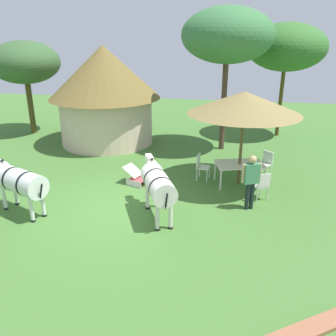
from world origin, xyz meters
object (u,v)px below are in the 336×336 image
Objects in this scene: zebra_by_umbrella at (19,181)px; acacia_tree_far_lawn at (227,36)px; shade_umbrella at (244,103)px; guest_beside_umbrella at (251,177)px; striped_lounge_chair at (137,177)px; acacia_tree_behind_hut at (286,47)px; thatched_hut at (105,91)px; patio_chair_near_lawn at (266,162)px; zebra_nearest_camera at (158,184)px; patio_dining_table at (240,165)px; acacia_tree_right_background at (25,63)px; patio_chair_east_end at (201,165)px; patio_chair_near_hut at (261,184)px.

acacia_tree_far_lawn is (5.42, 7.02, 3.76)m from zebra_by_umbrella.
shade_umbrella reaches higher than guest_beside_umbrella.
acacia_tree_behind_hut is at bearing 164.91° from striped_lounge_chair.
acacia_tree_far_lawn reaches higher than thatched_hut.
acacia_tree_far_lawn is at bearing 170.67° from striped_lounge_chair.
zebra_nearest_camera is at bearing 94.31° from patio_chair_near_lawn.
acacia_tree_behind_hut is at bearing -124.68° from guest_beside_umbrella.
shade_umbrella is 4.03× the size of patio_chair_near_lawn.
shade_umbrella is 2.12m from patio_dining_table.
patio_dining_table is at bearing 26.32° from zebra_nearest_camera.
acacia_tree_behind_hut reaches higher than thatched_hut.
thatched_hut is 2.26× the size of zebra_by_umbrella.
guest_beside_umbrella is at bearing -32.26° from acacia_tree_right_background.
patio_dining_table is 11.76m from acacia_tree_right_background.
thatched_hut is 7.22m from zebra_by_umbrella.
zebra_nearest_camera is 0.37× the size of acacia_tree_far_lawn.
zebra_nearest_camera is at bearing 50.42° from striped_lounge_chair.
patio_chair_east_end is at bearing 47.89° from zebra_nearest_camera.
acacia_tree_right_background reaches higher than guest_beside_umbrella.
shade_umbrella is at bearing -33.07° from thatched_hut.
striped_lounge_chair is (2.58, -4.52, -2.12)m from thatched_hut.
patio_chair_near_hut is at bearing -99.51° from acacia_tree_behind_hut.
guest_beside_umbrella is at bearing 93.86° from striped_lounge_chair.
zebra_by_umbrella reaches higher than patio_chair_east_end.
acacia_tree_behind_hut is at bearing 73.39° from patio_dining_table.
patio_chair_near_hut is 7.11m from zebra_by_umbrella.
acacia_tree_behind_hut is (7.96, 2.60, 1.82)m from thatched_hut.
zebra_by_umbrella is 0.41× the size of acacia_tree_behind_hut.
guest_beside_umbrella is at bearing -81.07° from patio_dining_table.
patio_chair_east_end is at bearing -99.21° from acacia_tree_far_lawn.
patio_chair_near_hut is 3.37m from zebra_nearest_camera.
thatched_hut is 5.79m from acacia_tree_far_lawn.
acacia_tree_far_lawn reaches higher than guest_beside_umbrella.
patio_chair_near_hut is (0.66, -1.15, -0.15)m from patio_dining_table.
acacia_tree_far_lawn is (-1.66, 2.91, 4.21)m from patio_chair_near_lawn.
patio_chair_near_hut is (1.97, -1.36, 0.00)m from patio_chair_east_end.
thatched_hut is 7.78m from patio_chair_near_lawn.
patio_chair_near_hut is 0.41× the size of zebra_by_umbrella.
patio_chair_east_end is at bearing 171.01° from shade_umbrella.
acacia_tree_far_lawn reaches higher than patio_chair_east_end.
acacia_tree_behind_hut is 3.81m from acacia_tree_far_lawn.
patio_chair_east_end is 8.00m from acacia_tree_behind_hut.
patio_chair_near_lawn is 4.92m from zebra_nearest_camera.
shade_umbrella is at bearing 180.00° from patio_dining_table.
shade_umbrella is 4.03× the size of patio_chair_east_end.
acacia_tree_far_lawn is at bearing -13.05° from zebra_by_umbrella.
patio_dining_table is 0.34× the size of acacia_tree_behind_hut.
thatched_hut reaches higher than shade_umbrella.
acacia_tree_far_lawn reaches higher than patio_dining_table.
patio_chair_near_hut is 4.13m from striped_lounge_chair.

